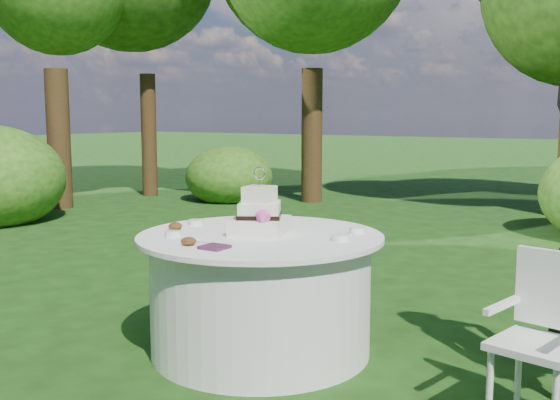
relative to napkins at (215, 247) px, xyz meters
The scene contains 8 objects.
ground 0.93m from the napkins, 94.82° to the left, with size 80.00×80.00×0.00m, color #17330D.
napkins is the anchor object (origin of this frame).
feather_plume 0.29m from the napkins, 153.54° to the left, with size 0.48×0.07×0.01m, color white.
table 0.64m from the napkins, 94.82° to the left, with size 1.56×1.56×0.77m.
cake 0.53m from the napkins, 95.72° to the left, with size 0.42×0.42×0.43m.
chair 1.77m from the napkins, 12.92° to the left, with size 0.45×0.45×0.87m.
votives 0.62m from the napkins, 98.46° to the left, with size 1.19×0.90×0.04m.
petal_cups 0.43m from the napkins, 157.63° to the left, with size 0.51×0.44×0.05m.
Camera 1 is at (2.36, -3.34, 1.52)m, focal length 42.00 mm.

